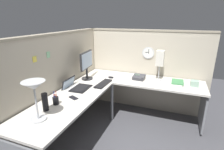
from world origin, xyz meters
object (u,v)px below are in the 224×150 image
(monitor, at_px, (87,63))
(pen_cup, at_px, (56,100))
(desk_lamp_dome, at_px, (34,89))
(tissue_box, at_px, (195,83))
(computer_mouse, at_px, (111,77))
(desk_lamp_paper, at_px, (160,59))
(thermos_flask, at_px, (45,102))
(keyboard, at_px, (103,84))
(office_phone, at_px, (139,77))
(laptop, at_px, (75,86))
(wall_clock, at_px, (148,53))
(book_stack, at_px, (177,83))
(cell_phone, at_px, (73,98))

(monitor, xyz_separation_m, pen_cup, (-1.01, -0.09, -0.24))
(desk_lamp_dome, xyz_separation_m, tissue_box, (1.69, -1.65, -0.32))
(computer_mouse, height_order, desk_lamp_paper, desk_lamp_paper)
(thermos_flask, bearing_deg, desk_lamp_dome, -161.60)
(computer_mouse, bearing_deg, monitor, 117.22)
(keyboard, bearing_deg, office_phone, -45.67)
(laptop, xyz_separation_m, thermos_flask, (-0.73, -0.05, 0.09))
(computer_mouse, height_order, desk_lamp_dome, desk_lamp_dome)
(desk_lamp_dome, bearing_deg, monitor, 6.02)
(desk_lamp_dome, distance_m, pen_cup, 0.48)
(monitor, xyz_separation_m, laptop, (-0.44, -0.03, -0.27))
(wall_clock, bearing_deg, monitor, 124.32)
(pen_cup, relative_size, desk_lamp_paper, 0.34)
(laptop, distance_m, pen_cup, 0.57)
(laptop, relative_size, keyboard, 0.91)
(book_stack, bearing_deg, wall_clock, 59.13)
(cell_phone, distance_m, desk_lamp_paper, 1.59)
(office_phone, distance_m, desk_lamp_paper, 0.48)
(computer_mouse, height_order, cell_phone, computer_mouse)
(thermos_flask, bearing_deg, wall_clock, -25.66)
(keyboard, bearing_deg, computer_mouse, 1.81)
(laptop, bearing_deg, keyboard, -49.10)
(thermos_flask, distance_m, wall_clock, 2.06)
(desk_lamp_dome, xyz_separation_m, pen_cup, (0.37, 0.05, -0.31))
(pen_cup, bearing_deg, desk_lamp_dome, -171.78)
(thermos_flask, bearing_deg, computer_mouse, -12.40)
(cell_phone, bearing_deg, computer_mouse, 12.92)
(cell_phone, bearing_deg, office_phone, -8.68)
(computer_mouse, relative_size, tissue_box, 0.87)
(laptop, relative_size, desk_lamp_dome, 0.88)
(office_phone, bearing_deg, pen_cup, 149.03)
(keyboard, height_order, cell_phone, keyboard)
(laptop, height_order, thermos_flask, thermos_flask)
(desk_lamp_paper, bearing_deg, office_phone, 104.66)
(pen_cup, bearing_deg, cell_phone, -25.70)
(monitor, xyz_separation_m, computer_mouse, (0.20, -0.38, -0.28))
(computer_mouse, bearing_deg, thermos_flask, 167.60)
(laptop, bearing_deg, desk_lamp_dome, -172.92)
(keyboard, bearing_deg, book_stack, -65.73)
(tissue_box, bearing_deg, office_phone, 90.32)
(desk_lamp_dome, relative_size, cell_phone, 3.09)
(desk_lamp_paper, bearing_deg, cell_phone, 139.34)
(laptop, distance_m, wall_clock, 1.49)
(book_stack, xyz_separation_m, desk_lamp_paper, (0.08, 0.32, 0.36))
(pen_cup, relative_size, book_stack, 0.59)
(book_stack, bearing_deg, tissue_box, -90.51)
(wall_clock, bearing_deg, book_stack, -120.87)
(wall_clock, bearing_deg, laptop, 139.70)
(pen_cup, height_order, book_stack, pen_cup)
(keyboard, relative_size, desk_lamp_dome, 0.97)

